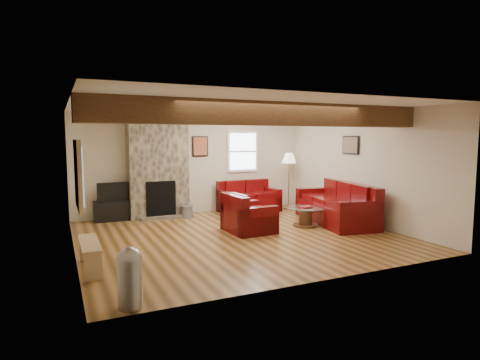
% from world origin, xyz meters
% --- Properties ---
extents(room, '(8.00, 8.00, 8.00)m').
position_xyz_m(room, '(0.00, 0.00, 1.25)').
color(room, brown).
rests_on(room, ground).
extents(floor, '(6.00, 6.00, 0.00)m').
position_xyz_m(floor, '(0.00, 0.00, 0.00)').
color(floor, brown).
rests_on(floor, ground).
extents(oak_beam, '(6.00, 0.36, 0.38)m').
position_xyz_m(oak_beam, '(0.00, -1.25, 2.31)').
color(oak_beam, '#361D10').
rests_on(oak_beam, room).
extents(chimney_breast, '(1.40, 0.67, 2.50)m').
position_xyz_m(chimney_breast, '(-1.00, 2.49, 1.22)').
color(chimney_breast, '#3A352D').
rests_on(chimney_breast, floor).
extents(back_window, '(0.90, 0.08, 1.10)m').
position_xyz_m(back_window, '(1.35, 2.71, 1.55)').
color(back_window, white).
rests_on(back_window, room).
extents(hatch_window, '(0.08, 1.00, 0.90)m').
position_xyz_m(hatch_window, '(-2.96, -1.50, 1.45)').
color(hatch_window, tan).
rests_on(hatch_window, room).
extents(ceiling_dome, '(0.40, 0.40, 0.18)m').
position_xyz_m(ceiling_dome, '(0.90, 0.90, 2.44)').
color(ceiling_dome, white).
rests_on(ceiling_dome, room).
extents(artwork_back, '(0.42, 0.06, 0.52)m').
position_xyz_m(artwork_back, '(0.15, 2.71, 1.70)').
color(artwork_back, black).
rests_on(artwork_back, room).
extents(artwork_right, '(0.06, 0.55, 0.42)m').
position_xyz_m(artwork_right, '(2.96, 0.30, 1.75)').
color(artwork_right, black).
rests_on(artwork_right, room).
extents(sofa_three, '(1.40, 2.48, 0.90)m').
position_xyz_m(sofa_three, '(2.48, 0.19, 0.45)').
color(sofa_three, '#4B0905').
rests_on(sofa_three, floor).
extents(loveseat, '(1.56, 0.96, 0.80)m').
position_xyz_m(loveseat, '(1.31, 2.23, 0.40)').
color(loveseat, '#4B0905').
rests_on(loveseat, floor).
extents(armchair_red, '(0.90, 1.01, 0.78)m').
position_xyz_m(armchair_red, '(0.32, 0.21, 0.39)').
color(armchair_red, '#4B0905').
rests_on(armchair_red, floor).
extents(coffee_table, '(0.83, 0.83, 0.43)m').
position_xyz_m(coffee_table, '(1.68, 0.18, 0.20)').
color(coffee_table, '#4A2817').
rests_on(coffee_table, floor).
extents(tv_cabinet, '(0.92, 0.37, 0.46)m').
position_xyz_m(tv_cabinet, '(-2.03, 2.53, 0.23)').
color(tv_cabinet, black).
rests_on(tv_cabinet, floor).
extents(television, '(0.76, 0.10, 0.44)m').
position_xyz_m(television, '(-2.03, 2.53, 0.68)').
color(television, black).
rests_on(television, tv_cabinet).
extents(floor_lamp, '(0.39, 0.39, 1.51)m').
position_xyz_m(floor_lamp, '(2.49, 2.20, 1.29)').
color(floor_lamp, tan).
rests_on(floor_lamp, floor).
extents(pine_bench, '(0.26, 1.10, 0.41)m').
position_xyz_m(pine_bench, '(-2.83, -0.96, 0.21)').
color(pine_bench, tan).
rests_on(pine_bench, floor).
extents(pedal_bin, '(0.31, 0.31, 0.71)m').
position_xyz_m(pedal_bin, '(-2.52, -2.55, 0.35)').
color(pedal_bin, '#9F9FA4').
rests_on(pedal_bin, floor).
extents(coal_bucket, '(0.32, 0.32, 0.30)m').
position_xyz_m(coal_bucket, '(-0.40, 2.14, 0.15)').
color(coal_bucket, gray).
rests_on(coal_bucket, floor).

